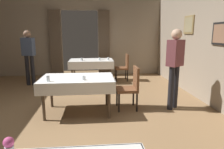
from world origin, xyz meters
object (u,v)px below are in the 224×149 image
dining_table_far (91,62)px  chair_mid_right (131,86)px  person_diner_standing_aside (29,53)px  plate_far_d (102,59)px  person_waiter_by_doorway (175,63)px  glass_mid_a (48,79)px  glass_far_a (100,59)px  glass_far_c (108,59)px  dining_table_mid (78,81)px  glass_mid_b (84,78)px  glass_far_b (82,59)px  chair_far_right (124,66)px

dining_table_far → chair_mid_right: chair_mid_right is taller
person_diner_standing_aside → plate_far_d: bearing=11.6°
person_diner_standing_aside → person_waiter_by_doorway: bearing=-32.6°
glass_mid_a → glass_far_a: 3.07m
dining_table_far → glass_mid_a: bearing=-104.1°
chair_mid_right → glass_far_c: bearing=96.9°
dining_table_mid → glass_mid_b: bearing=-60.3°
chair_mid_right → person_diner_standing_aside: bearing=140.6°
glass_mid_a → glass_far_b: (0.46, 2.87, -0.01)m
dining_table_mid → chair_far_right: 3.11m
dining_table_mid → person_diner_standing_aside: person_diner_standing_aside is taller
glass_mid_b → glass_far_c: (0.68, 2.83, 0.01)m
glass_mid_a → plate_far_d: glass_mid_a is taller
dining_table_far → glass_far_b: glass_far_b is taller
plate_far_d → dining_table_far: bearing=-159.9°
glass_mid_b → glass_far_c: bearing=76.5°
glass_mid_a → plate_far_d: bearing=70.2°
glass_far_a → person_diner_standing_aside: bearing=-175.9°
glass_mid_a → glass_far_c: 3.19m
plate_far_d → glass_mid_b: bearing=-99.1°
glass_far_b → plate_far_d: glass_far_b is taller
glass_far_c → person_diner_standing_aside: bearing=-176.1°
person_diner_standing_aside → dining_table_mid: bearing=-55.1°
glass_mid_b → person_waiter_by_doorway: (1.91, 0.28, 0.23)m
chair_far_right → glass_mid_b: size_ratio=11.46×
glass_far_a → person_diner_standing_aside: (-2.22, -0.16, 0.23)m
glass_far_a → chair_far_right: bearing=14.3°
glass_mid_b → person_waiter_by_doorway: person_waiter_by_doorway is taller
chair_mid_right → glass_far_c: chair_mid_right is taller
glass_far_c → person_diner_standing_aside: (-2.51, -0.17, 0.22)m
chair_far_right → person_diner_standing_aside: 3.12m
person_waiter_by_doorway → dining_table_far: bearing=123.4°
glass_far_b → person_diner_standing_aside: size_ratio=0.05×
glass_mid_b → glass_far_a: bearing=82.1°
chair_mid_right → glass_mid_a: chair_mid_right is taller
dining_table_mid → chair_mid_right: chair_mid_right is taller
dining_table_mid → chair_far_right: chair_far_right is taller
chair_mid_right → glass_far_b: (-1.18, 2.45, 0.28)m
glass_mid_a → person_waiter_by_doorway: person_waiter_by_doorway is taller
chair_far_right → glass_mid_b: (-1.23, -3.04, 0.28)m
glass_far_a → plate_far_d: glass_far_a is taller
chair_mid_right → glass_far_a: bearing=103.5°
glass_far_a → glass_far_c: bearing=1.8°
dining_table_far → plate_far_d: plate_far_d is taller
glass_mid_b → glass_far_b: bearing=94.0°
dining_table_mid → glass_mid_a: bearing=-148.9°
glass_far_c → glass_mid_a: bearing=-114.7°
glass_far_b → plate_far_d: 0.77m
dining_table_mid → glass_mid_a: 0.62m
glass_mid_b → glass_far_b: 2.81m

